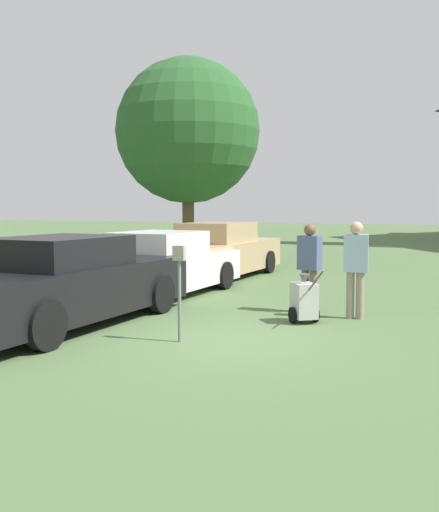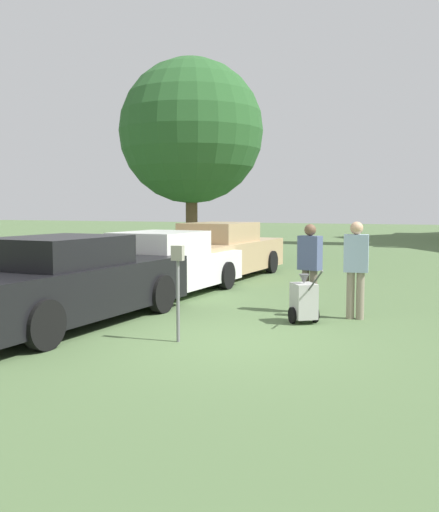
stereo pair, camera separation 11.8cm
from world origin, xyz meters
The scene contains 9 objects.
ground_plane centered at (0.00, 0.00, 0.00)m, with size 120.00×120.00×0.00m, color #4C663D.
parked_car_black centered at (-2.66, 0.00, 0.71)m, with size 2.15×5.11×1.50m.
parked_car_white centered at (-2.66, 3.44, 0.66)m, with size 2.11×4.81×1.44m.
parked_car_tan centered at (-2.66, 6.93, 0.72)m, with size 2.12×5.29×1.55m.
parking_meter centered at (-0.38, -0.41, 0.99)m, with size 0.18×0.09×1.43m.
person_worker centered at (0.86, 2.63, 0.95)m, with size 0.46×0.33×1.67m.
person_supervisor centered at (1.76, 2.33, 0.99)m, with size 0.44×0.26×1.73m.
equipment_cart centered at (1.00, 1.64, 0.39)m, with size 0.74×0.91×1.00m.
shade_tree centered at (-5.77, 11.53, 4.76)m, with size 5.31×5.31×7.43m.
Camera 2 is at (3.34, -7.83, 1.99)m, focal length 40.00 mm.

